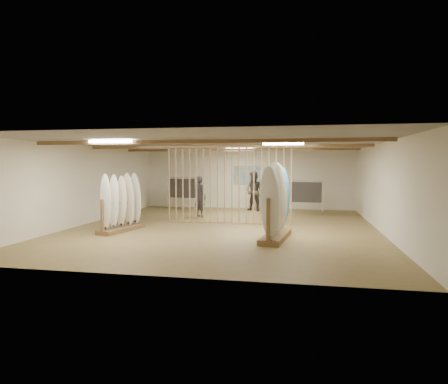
% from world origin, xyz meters
% --- Properties ---
extents(floor, '(12.00, 12.00, 0.00)m').
position_xyz_m(floor, '(0.00, 0.00, 0.00)').
color(floor, olive).
rests_on(floor, ground).
extents(ceiling, '(12.00, 12.00, 0.00)m').
position_xyz_m(ceiling, '(0.00, 0.00, 2.80)').
color(ceiling, gray).
rests_on(ceiling, ground).
extents(wall_back, '(12.00, 0.00, 12.00)m').
position_xyz_m(wall_back, '(0.00, 6.00, 1.40)').
color(wall_back, white).
rests_on(wall_back, ground).
extents(wall_front, '(12.00, 0.00, 12.00)m').
position_xyz_m(wall_front, '(0.00, -6.00, 1.40)').
color(wall_front, white).
rests_on(wall_front, ground).
extents(wall_left, '(0.00, 12.00, 12.00)m').
position_xyz_m(wall_left, '(-5.00, 0.00, 1.40)').
color(wall_left, white).
rests_on(wall_left, ground).
extents(wall_right, '(0.00, 12.00, 12.00)m').
position_xyz_m(wall_right, '(5.00, 0.00, 1.40)').
color(wall_right, white).
rests_on(wall_right, ground).
extents(ceiling_slats, '(9.50, 6.12, 0.10)m').
position_xyz_m(ceiling_slats, '(0.00, 0.00, 2.72)').
color(ceiling_slats, brown).
rests_on(ceiling_slats, ground).
extents(light_panels, '(1.20, 0.35, 0.06)m').
position_xyz_m(light_panels, '(0.00, 0.00, 2.74)').
color(light_panels, white).
rests_on(light_panels, ground).
extents(bamboo_partition, '(4.45, 0.05, 2.78)m').
position_xyz_m(bamboo_partition, '(0.00, 0.80, 1.40)').
color(bamboo_partition, tan).
rests_on(bamboo_partition, ground).
extents(poster, '(1.40, 0.03, 0.90)m').
position_xyz_m(poster, '(0.00, 5.98, 1.60)').
color(poster, teal).
rests_on(poster, ground).
extents(rack_left, '(0.88, 1.97, 1.82)m').
position_xyz_m(rack_left, '(-3.07, -1.35, 0.62)').
color(rack_left, brown).
rests_on(rack_left, floor).
extents(rack_right, '(0.84, 2.26, 2.10)m').
position_xyz_m(rack_right, '(1.85, -1.81, 0.71)').
color(rack_right, brown).
rests_on(rack_right, floor).
extents(clothing_rack_a, '(1.42, 0.59, 1.54)m').
position_xyz_m(clothing_rack_a, '(-2.92, 4.93, 1.00)').
color(clothing_rack_a, silver).
rests_on(clothing_rack_a, floor).
extents(clothing_rack_b, '(1.37, 0.48, 1.47)m').
position_xyz_m(clothing_rack_b, '(2.73, 3.98, 0.96)').
color(clothing_rack_b, silver).
rests_on(clothing_rack_b, floor).
extents(shopper_a, '(0.83, 0.78, 1.88)m').
position_xyz_m(shopper_a, '(-1.45, 2.42, 0.94)').
color(shopper_a, '#2D2B34').
rests_on(shopper_a, floor).
extents(shopper_b, '(1.20, 1.08, 2.04)m').
position_xyz_m(shopper_b, '(0.45, 4.89, 1.02)').
color(shopper_b, '#353129').
rests_on(shopper_b, floor).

